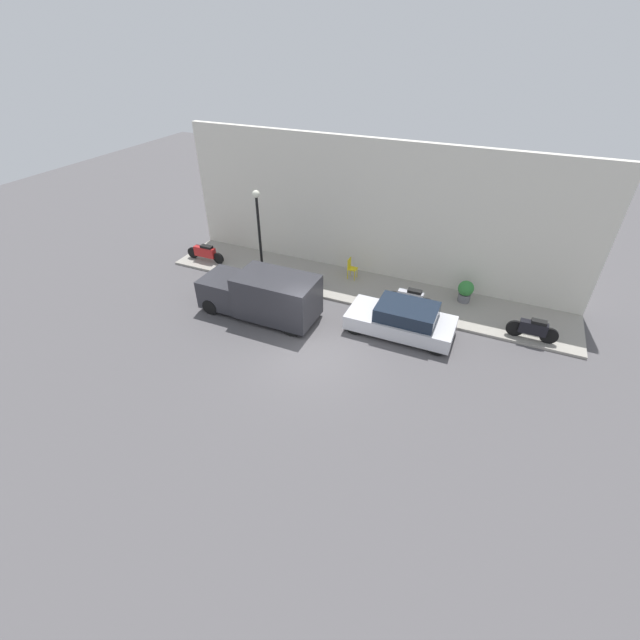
{
  "coord_description": "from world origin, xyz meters",
  "views": [
    {
      "loc": [
        -11.16,
        -5.27,
        10.03
      ],
      "look_at": [
        1.28,
        0.23,
        0.6
      ],
      "focal_mm": 24.0,
      "sensor_mm": 36.0,
      "label": 1
    }
  ],
  "objects_px": {
    "potted_plant": "(465,291)",
    "scooter_silver": "(411,297)",
    "motorcycle_blue": "(299,278)",
    "motorcycle_black": "(533,329)",
    "delivery_van": "(261,294)",
    "cafe_chair": "(351,267)",
    "motorcycle_red": "(205,252)",
    "streetlamp": "(259,224)",
    "parked_car": "(402,320)"
  },
  "relations": [
    {
      "from": "motorcycle_blue",
      "to": "delivery_van",
      "type": "bearing_deg",
      "value": 169.45
    },
    {
      "from": "parked_car",
      "to": "potted_plant",
      "type": "xyz_separation_m",
      "value": [
        3.22,
        -1.92,
        0.01
      ]
    },
    {
      "from": "delivery_van",
      "to": "motorcycle_black",
      "type": "height_order",
      "value": "delivery_van"
    },
    {
      "from": "scooter_silver",
      "to": "cafe_chair",
      "type": "relative_size",
      "value": 2.01
    },
    {
      "from": "motorcycle_red",
      "to": "potted_plant",
      "type": "xyz_separation_m",
      "value": [
        1.34,
        -12.57,
        0.06
      ]
    },
    {
      "from": "motorcycle_black",
      "to": "streetlamp",
      "type": "xyz_separation_m",
      "value": [
        -0.13,
        11.66,
        2.29
      ]
    },
    {
      "from": "motorcycle_black",
      "to": "scooter_silver",
      "type": "xyz_separation_m",
      "value": [
        0.39,
        4.78,
        -0.02
      ]
    },
    {
      "from": "motorcycle_blue",
      "to": "potted_plant",
      "type": "relative_size",
      "value": 2.18
    },
    {
      "from": "motorcycle_red",
      "to": "cafe_chair",
      "type": "height_order",
      "value": "cafe_chair"
    },
    {
      "from": "motorcycle_blue",
      "to": "motorcycle_red",
      "type": "bearing_deg",
      "value": 85.34
    },
    {
      "from": "motorcycle_blue",
      "to": "potted_plant",
      "type": "distance_m",
      "value": 7.33
    },
    {
      "from": "parked_car",
      "to": "motorcycle_red",
      "type": "height_order",
      "value": "parked_car"
    },
    {
      "from": "scooter_silver",
      "to": "cafe_chair",
      "type": "xyz_separation_m",
      "value": [
        1.34,
        3.18,
        0.12
      ]
    },
    {
      "from": "delivery_van",
      "to": "cafe_chair",
      "type": "distance_m",
      "value": 4.87
    },
    {
      "from": "delivery_van",
      "to": "cafe_chair",
      "type": "relative_size",
      "value": 5.0
    },
    {
      "from": "delivery_van",
      "to": "scooter_silver",
      "type": "xyz_separation_m",
      "value": [
        2.91,
        -5.54,
        -0.41
      ]
    },
    {
      "from": "parked_car",
      "to": "motorcycle_red",
      "type": "bearing_deg",
      "value": 79.97
    },
    {
      "from": "parked_car",
      "to": "motorcycle_black",
      "type": "bearing_deg",
      "value": -72.76
    },
    {
      "from": "scooter_silver",
      "to": "streetlamp",
      "type": "xyz_separation_m",
      "value": [
        -0.52,
        6.87,
        2.32
      ]
    },
    {
      "from": "parked_car",
      "to": "motorcycle_black",
      "type": "xyz_separation_m",
      "value": [
        1.45,
        -4.67,
        -0.03
      ]
    },
    {
      "from": "delivery_van",
      "to": "motorcycle_black",
      "type": "distance_m",
      "value": 10.63
    },
    {
      "from": "motorcycle_blue",
      "to": "scooter_silver",
      "type": "relative_size",
      "value": 1.05
    },
    {
      "from": "delivery_van",
      "to": "streetlamp",
      "type": "bearing_deg",
      "value": 29.21
    },
    {
      "from": "delivery_van",
      "to": "motorcycle_red",
      "type": "height_order",
      "value": "delivery_van"
    },
    {
      "from": "motorcycle_red",
      "to": "scooter_silver",
      "type": "height_order",
      "value": "motorcycle_red"
    },
    {
      "from": "motorcycle_black",
      "to": "motorcycle_blue",
      "type": "bearing_deg",
      "value": 90.07
    },
    {
      "from": "delivery_van",
      "to": "motorcycle_blue",
      "type": "height_order",
      "value": "delivery_van"
    },
    {
      "from": "motorcycle_black",
      "to": "potted_plant",
      "type": "distance_m",
      "value": 3.27
    },
    {
      "from": "parked_car",
      "to": "delivery_van",
      "type": "relative_size",
      "value": 0.83
    },
    {
      "from": "delivery_van",
      "to": "potted_plant",
      "type": "xyz_separation_m",
      "value": [
        4.29,
        -7.57,
        -0.34
      ]
    },
    {
      "from": "potted_plant",
      "to": "scooter_silver",
      "type": "bearing_deg",
      "value": 124.19
    },
    {
      "from": "motorcycle_blue",
      "to": "cafe_chair",
      "type": "height_order",
      "value": "cafe_chair"
    },
    {
      "from": "parked_car",
      "to": "streetlamp",
      "type": "distance_m",
      "value": 7.46
    },
    {
      "from": "motorcycle_black",
      "to": "potted_plant",
      "type": "relative_size",
      "value": 1.92
    },
    {
      "from": "delivery_van",
      "to": "motorcycle_black",
      "type": "bearing_deg",
      "value": -76.29
    },
    {
      "from": "motorcycle_blue",
      "to": "scooter_silver",
      "type": "distance_m",
      "value": 5.08
    },
    {
      "from": "delivery_van",
      "to": "streetlamp",
      "type": "height_order",
      "value": "streetlamp"
    },
    {
      "from": "motorcycle_red",
      "to": "streetlamp",
      "type": "height_order",
      "value": "streetlamp"
    },
    {
      "from": "parked_car",
      "to": "delivery_van",
      "type": "xyz_separation_m",
      "value": [
        -1.07,
        5.65,
        0.36
      ]
    },
    {
      "from": "potted_plant",
      "to": "delivery_van",
      "type": "bearing_deg",
      "value": 119.54
    },
    {
      "from": "scooter_silver",
      "to": "parked_car",
      "type": "bearing_deg",
      "value": -176.43
    },
    {
      "from": "motorcycle_blue",
      "to": "motorcycle_black",
      "type": "bearing_deg",
      "value": -89.93
    },
    {
      "from": "motorcycle_blue",
      "to": "scooter_silver",
      "type": "xyz_separation_m",
      "value": [
        0.4,
        -5.07,
        0.03
      ]
    },
    {
      "from": "motorcycle_blue",
      "to": "streetlamp",
      "type": "distance_m",
      "value": 2.96
    },
    {
      "from": "delivery_van",
      "to": "motorcycle_black",
      "type": "xyz_separation_m",
      "value": [
        2.52,
        -10.32,
        -0.39
      ]
    },
    {
      "from": "delivery_van",
      "to": "motorcycle_blue",
      "type": "relative_size",
      "value": 2.36
    },
    {
      "from": "motorcycle_red",
      "to": "cafe_chair",
      "type": "bearing_deg",
      "value": -79.97
    },
    {
      "from": "motorcycle_blue",
      "to": "potted_plant",
      "type": "height_order",
      "value": "potted_plant"
    },
    {
      "from": "potted_plant",
      "to": "parked_car",
      "type": "bearing_deg",
      "value": 149.16
    },
    {
      "from": "motorcycle_black",
      "to": "motorcycle_red",
      "type": "bearing_deg",
      "value": 88.38
    }
  ]
}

